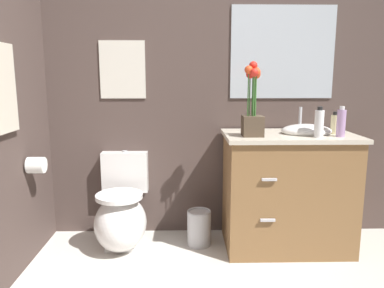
# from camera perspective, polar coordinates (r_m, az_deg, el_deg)

# --- Properties ---
(wall_back) EXTENTS (4.10, 0.05, 2.50)m
(wall_back) POSITION_cam_1_polar(r_m,az_deg,el_deg) (2.98, 7.58, 9.92)
(wall_back) COLOR #4C3D38
(wall_back) RESTS_ON ground_plane
(toilet) EXTENTS (0.38, 0.59, 0.69)m
(toilet) POSITION_cam_1_polar(r_m,az_deg,el_deg) (2.87, -10.79, -10.72)
(toilet) COLOR white
(toilet) RESTS_ON ground_plane
(vanity_cabinet) EXTENTS (0.94, 0.56, 1.04)m
(vanity_cabinet) POSITION_cam_1_polar(r_m,az_deg,el_deg) (2.85, 14.47, -6.82)
(vanity_cabinet) COLOR brown
(vanity_cabinet) RESTS_ON ground_plane
(flower_vase) EXTENTS (0.14, 0.14, 0.51)m
(flower_vase) POSITION_cam_1_polar(r_m,az_deg,el_deg) (2.57, 9.34, 5.35)
(flower_vase) COLOR #4C3D2D
(flower_vase) RESTS_ON vanity_cabinet
(soap_bottle) EXTENTS (0.06, 0.06, 0.16)m
(soap_bottle) POSITION_cam_1_polar(r_m,az_deg,el_deg) (2.84, 21.09, 2.91)
(soap_bottle) COLOR beige
(soap_bottle) RESTS_ON vanity_cabinet
(lotion_bottle) EXTENTS (0.06, 0.06, 0.21)m
(lotion_bottle) POSITION_cam_1_polar(r_m,az_deg,el_deg) (2.72, 21.97, 3.05)
(lotion_bottle) COLOR #B28CBF
(lotion_bottle) RESTS_ON vanity_cabinet
(hand_wash_bottle) EXTENTS (0.06, 0.06, 0.21)m
(hand_wash_bottle) POSITION_cam_1_polar(r_m,az_deg,el_deg) (2.63, 18.97, 3.03)
(hand_wash_bottle) COLOR white
(hand_wash_bottle) RESTS_ON vanity_cabinet
(trash_bin) EXTENTS (0.18, 0.18, 0.27)m
(trash_bin) POSITION_cam_1_polar(r_m,az_deg,el_deg) (2.89, 1.09, -12.72)
(trash_bin) COLOR #B7B7BC
(trash_bin) RESTS_ON ground_plane
(wall_poster) EXTENTS (0.35, 0.01, 0.44)m
(wall_poster) POSITION_cam_1_polar(r_m,az_deg,el_deg) (2.95, -10.64, 11.17)
(wall_poster) COLOR silver
(wall_mirror) EXTENTS (0.80, 0.01, 0.70)m
(wall_mirror) POSITION_cam_1_polar(r_m,az_deg,el_deg) (3.01, 13.77, 13.53)
(wall_mirror) COLOR #B2BCC6
(hanging_towel) EXTENTS (0.03, 0.28, 0.52)m
(hanging_towel) POSITION_cam_1_polar(r_m,az_deg,el_deg) (2.43, -27.14, 7.63)
(hanging_towel) COLOR beige
(toilet_paper_roll) EXTENTS (0.11, 0.11, 0.11)m
(toilet_paper_roll) POSITION_cam_1_polar(r_m,az_deg,el_deg) (2.71, -22.83, -3.02)
(toilet_paper_roll) COLOR white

